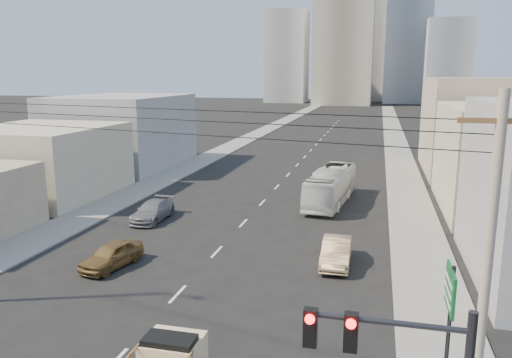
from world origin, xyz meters
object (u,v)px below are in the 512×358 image
at_px(sedan_brown, 112,255).
at_px(sedan_grey, 153,211).
at_px(sedan_tan, 336,252).
at_px(green_sign, 449,307).
at_px(city_bus, 331,186).
at_px(utility_pole, 484,299).

distance_m(sedan_brown, sedan_grey, 9.01).
relative_size(sedan_brown, sedan_tan, 0.92).
bearing_deg(green_sign, sedan_brown, 150.90).
xyz_separation_m(sedan_tan, sedan_grey, (-13.58, 5.53, -0.04)).
xyz_separation_m(city_bus, green_sign, (5.72, -25.74, 2.32)).
height_order(sedan_tan, sedan_grey, sedan_tan).
distance_m(sedan_brown, sedan_tan, 12.29).
relative_size(city_bus, green_sign, 2.05).
bearing_deg(green_sign, city_bus, 102.52).
distance_m(city_bus, sedan_grey, 14.45).
distance_m(sedan_tan, sedan_grey, 14.66).
bearing_deg(city_bus, sedan_grey, -140.01).
height_order(city_bus, green_sign, green_sign).
relative_size(sedan_grey, utility_pole, 0.47).
relative_size(city_bus, utility_pole, 1.03).
relative_size(sedan_tan, green_sign, 0.87).
bearing_deg(sedan_brown, city_bus, 70.36).
bearing_deg(green_sign, sedan_grey, 134.98).
bearing_deg(sedan_grey, green_sign, -44.82).
bearing_deg(utility_pole, sedan_grey, 131.75).
relative_size(city_bus, sedan_grey, 2.19).
bearing_deg(sedan_tan, green_sign, -72.16).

